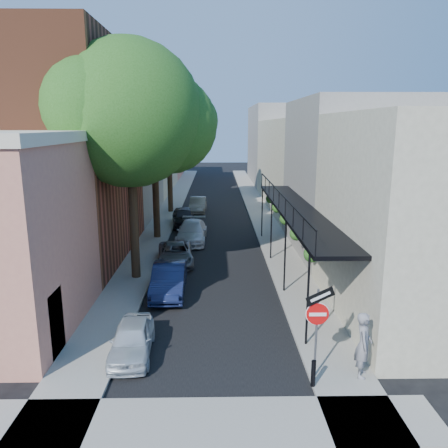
{
  "coord_description": "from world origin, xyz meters",
  "views": [
    {
      "loc": [
        0.22,
        -10.76,
        7.5
      ],
      "look_at": [
        0.59,
        9.99,
        2.8
      ],
      "focal_mm": 35.0,
      "sensor_mm": 36.0,
      "label": 1
    }
  ],
  "objects_px": {
    "bollard": "(313,373)",
    "oak_far": "(174,116)",
    "oak_near": "(139,117)",
    "parked_car_d": "(192,232)",
    "parked_car_b": "(169,280)",
    "parked_car_a": "(132,339)",
    "sign_post": "(318,318)",
    "pedestrian": "(363,345)",
    "parked_car_e": "(183,217)",
    "parked_car_c": "(175,254)",
    "parked_car_f": "(198,205)",
    "oak_mid": "(160,132)"
  },
  "relations": [
    {
      "from": "oak_near",
      "to": "oak_mid",
      "type": "relative_size",
      "value": 1.12
    },
    {
      "from": "parked_car_c",
      "to": "parked_car_f",
      "type": "bearing_deg",
      "value": 81.36
    },
    {
      "from": "bollard",
      "to": "pedestrian",
      "type": "height_order",
      "value": "pedestrian"
    },
    {
      "from": "pedestrian",
      "to": "oak_mid",
      "type": "bearing_deg",
      "value": 41.83
    },
    {
      "from": "sign_post",
      "to": "pedestrian",
      "type": "xyz_separation_m",
      "value": [
        1.42,
        0.05,
        -0.91
      ]
    },
    {
      "from": "oak_mid",
      "to": "parked_car_f",
      "type": "bearing_deg",
      "value": 77.24
    },
    {
      "from": "bollard",
      "to": "parked_car_d",
      "type": "height_order",
      "value": "parked_car_d"
    },
    {
      "from": "bollard",
      "to": "oak_far",
      "type": "height_order",
      "value": "oak_far"
    },
    {
      "from": "sign_post",
      "to": "pedestrian",
      "type": "relative_size",
      "value": 1.48
    },
    {
      "from": "sign_post",
      "to": "parked_car_f",
      "type": "height_order",
      "value": "sign_post"
    },
    {
      "from": "oak_far",
      "to": "oak_near",
      "type": "bearing_deg",
      "value": -90.04
    },
    {
      "from": "bollard",
      "to": "parked_car_b",
      "type": "xyz_separation_m",
      "value": [
        -4.94,
        7.49,
        0.16
      ]
    },
    {
      "from": "sign_post",
      "to": "parked_car_f",
      "type": "xyz_separation_m",
      "value": [
        -4.56,
        26.17,
        -1.38
      ]
    },
    {
      "from": "sign_post",
      "to": "pedestrian",
      "type": "bearing_deg",
      "value": 2.07
    },
    {
      "from": "parked_car_c",
      "to": "parked_car_e",
      "type": "bearing_deg",
      "value": 85.32
    },
    {
      "from": "bollard",
      "to": "parked_car_b",
      "type": "relative_size",
      "value": 0.19
    },
    {
      "from": "parked_car_d",
      "to": "parked_car_e",
      "type": "relative_size",
      "value": 1.13
    },
    {
      "from": "sign_post",
      "to": "parked_car_d",
      "type": "relative_size",
      "value": 0.64
    },
    {
      "from": "bollard",
      "to": "parked_car_a",
      "type": "height_order",
      "value": "parked_car_a"
    },
    {
      "from": "oak_far",
      "to": "parked_car_f",
      "type": "distance_m",
      "value": 7.85
    },
    {
      "from": "parked_car_e",
      "to": "parked_car_d",
      "type": "bearing_deg",
      "value": -86.29
    },
    {
      "from": "oak_mid",
      "to": "parked_car_a",
      "type": "height_order",
      "value": "oak_mid"
    },
    {
      "from": "parked_car_b",
      "to": "parked_car_f",
      "type": "bearing_deg",
      "value": 86.98
    },
    {
      "from": "parked_car_d",
      "to": "oak_near",
      "type": "bearing_deg",
      "value": -104.94
    },
    {
      "from": "sign_post",
      "to": "parked_car_b",
      "type": "height_order",
      "value": "sign_post"
    },
    {
      "from": "oak_far",
      "to": "parked_car_c",
      "type": "xyz_separation_m",
      "value": [
        1.3,
        -14.87,
        -7.69
      ]
    },
    {
      "from": "oak_mid",
      "to": "parked_car_e",
      "type": "distance_m",
      "value": 7.35
    },
    {
      "from": "oak_near",
      "to": "pedestrian",
      "type": "height_order",
      "value": "oak_near"
    },
    {
      "from": "parked_car_b",
      "to": "parked_car_f",
      "type": "height_order",
      "value": "parked_car_b"
    },
    {
      "from": "parked_car_e",
      "to": "oak_near",
      "type": "bearing_deg",
      "value": -102.39
    },
    {
      "from": "oak_near",
      "to": "parked_car_d",
      "type": "height_order",
      "value": "oak_near"
    },
    {
      "from": "parked_car_a",
      "to": "bollard",
      "type": "bearing_deg",
      "value": -23.27
    },
    {
      "from": "oak_near",
      "to": "parked_car_e",
      "type": "relative_size",
      "value": 2.77
    },
    {
      "from": "parked_car_f",
      "to": "pedestrian",
      "type": "xyz_separation_m",
      "value": [
        5.98,
        -26.12,
        0.48
      ]
    },
    {
      "from": "parked_car_c",
      "to": "parked_car_f",
      "type": "distance_m",
      "value": 14.76
    },
    {
      "from": "parked_car_a",
      "to": "pedestrian",
      "type": "bearing_deg",
      "value": -15.14
    },
    {
      "from": "pedestrian",
      "to": "parked_car_b",
      "type": "bearing_deg",
      "value": 60.03
    },
    {
      "from": "sign_post",
      "to": "parked_car_f",
      "type": "relative_size",
      "value": 0.75
    },
    {
      "from": "oak_near",
      "to": "parked_car_a",
      "type": "bearing_deg",
      "value": -84.31
    },
    {
      "from": "parked_car_d",
      "to": "parked_car_f",
      "type": "relative_size",
      "value": 1.17
    },
    {
      "from": "parked_car_a",
      "to": "parked_car_f",
      "type": "distance_m",
      "value": 24.61
    },
    {
      "from": "parked_car_b",
      "to": "parked_car_d",
      "type": "relative_size",
      "value": 0.89
    },
    {
      "from": "oak_mid",
      "to": "bollard",
      "type": "bearing_deg",
      "value": -70.1
    },
    {
      "from": "parked_car_e",
      "to": "parked_car_c",
      "type": "bearing_deg",
      "value": -95.59
    },
    {
      "from": "bollard",
      "to": "parked_car_f",
      "type": "bearing_deg",
      "value": 99.38
    },
    {
      "from": "parked_car_a",
      "to": "parked_car_b",
      "type": "bearing_deg",
      "value": 80.03
    },
    {
      "from": "sign_post",
      "to": "parked_car_c",
      "type": "bearing_deg",
      "value": 114.52
    },
    {
      "from": "bollard",
      "to": "oak_near",
      "type": "relative_size",
      "value": 0.07
    },
    {
      "from": "oak_mid",
      "to": "pedestrian",
      "type": "distance_m",
      "value": 19.88
    },
    {
      "from": "bollard",
      "to": "parked_car_a",
      "type": "relative_size",
      "value": 0.24
    }
  ]
}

